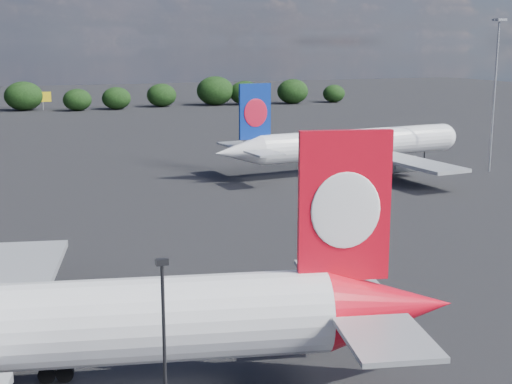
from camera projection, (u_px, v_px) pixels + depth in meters
name	position (u px, v px, depth m)	size (l,w,h in m)	color
ground	(27.00, 190.00, 99.33)	(500.00, 500.00, 0.00)	black
qantas_airliner	(30.00, 329.00, 39.42)	(47.06, 45.01, 15.45)	white
china_southern_airliner	(349.00, 145.00, 112.22)	(44.00, 41.88, 14.35)	white
apron_lamp_post	(165.00, 364.00, 31.71)	(0.55, 0.30, 11.12)	black
floodlight_mast_near	(496.00, 75.00, 110.46)	(1.60, 1.60, 23.73)	#93959B
billboard_yellow	(43.00, 97.00, 214.24)	(5.00, 0.30, 5.50)	gold
horizon_treeline	(20.00, 98.00, 209.18)	(204.00, 15.81, 9.35)	black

